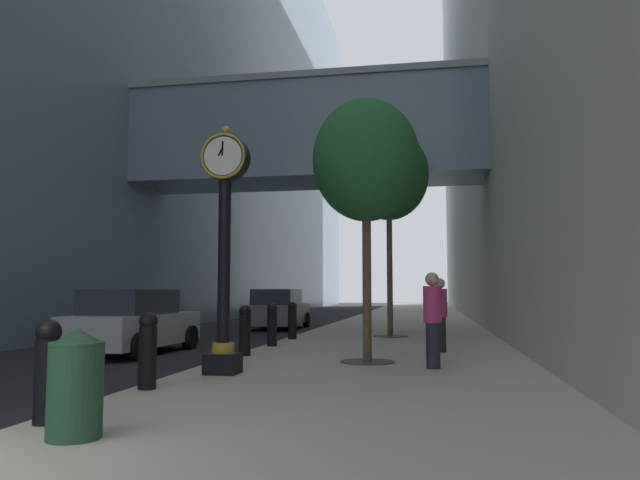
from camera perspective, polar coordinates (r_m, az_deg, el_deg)
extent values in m
plane|color=black|center=(31.28, 2.26, -7.70)|extent=(110.00, 110.00, 0.00)
cube|color=#ADA593|center=(33.99, 8.35, -7.31)|extent=(6.39, 80.00, 0.14)
cube|color=slate|center=(40.23, -13.88, 17.26)|extent=(9.00, 80.00, 33.21)
cube|color=slate|center=(23.43, -1.12, 9.59)|extent=(13.64, 3.20, 3.53)
cube|color=gray|center=(23.97, -1.12, 13.96)|extent=(13.64, 3.40, 0.24)
cube|color=black|center=(10.82, -9.09, -11.34)|extent=(0.55, 0.55, 0.35)
cylinder|color=gold|center=(10.80, -9.07, -9.94)|extent=(0.39, 0.38, 0.18)
cylinder|color=black|center=(10.77, -8.96, -1.95)|extent=(0.22, 0.22, 2.83)
cylinder|color=black|center=(11.01, -8.83, 7.62)|extent=(0.84, 0.28, 0.84)
torus|color=gold|center=(10.87, -9.10, 7.79)|extent=(0.82, 0.05, 0.82)
cylinder|color=white|center=(10.87, -9.09, 7.79)|extent=(0.69, 0.01, 0.69)
cylinder|color=white|center=(11.15, -8.58, 7.46)|extent=(0.69, 0.01, 0.69)
sphere|color=gold|center=(11.13, -8.80, 10.10)|extent=(0.16, 0.16, 0.16)
cube|color=black|center=(10.90, -9.30, 8.17)|extent=(0.10, 0.01, 0.16)
cube|color=black|center=(10.90, -9.12, 8.46)|extent=(0.04, 0.01, 0.26)
cylinder|color=black|center=(7.30, -24.21, -11.96)|extent=(0.26, 0.26, 0.90)
sphere|color=black|center=(7.25, -24.06, -7.86)|extent=(0.27, 0.27, 0.27)
cylinder|color=black|center=(9.35, -15.85, -10.55)|extent=(0.26, 0.26, 0.90)
sphere|color=black|center=(9.31, -15.77, -7.34)|extent=(0.27, 0.27, 0.27)
cylinder|color=black|center=(13.75, -7.05, -8.81)|extent=(0.26, 0.26, 0.90)
sphere|color=black|center=(13.72, -7.03, -6.63)|extent=(0.27, 0.27, 0.27)
cylinder|color=black|center=(16.02, -4.51, -8.27)|extent=(0.26, 0.26, 0.90)
sphere|color=black|center=(16.00, -4.50, -6.40)|extent=(0.27, 0.27, 0.27)
cylinder|color=black|center=(18.31, -2.61, -7.85)|extent=(0.26, 0.26, 0.90)
sphere|color=black|center=(18.29, -2.60, -6.22)|extent=(0.27, 0.27, 0.27)
cylinder|color=#333335|center=(12.45, 4.46, -11.29)|extent=(1.10, 1.10, 0.02)
cylinder|color=brown|center=(12.37, 4.41, -3.76)|extent=(0.18, 0.18, 3.28)
ellipsoid|color=#23602D|center=(12.66, 4.34, 7.48)|extent=(2.21, 2.21, 2.54)
cylinder|color=#333335|center=(19.55, 6.60, -8.93)|extent=(1.10, 1.10, 0.02)
cylinder|color=brown|center=(19.51, 6.54, -2.78)|extent=(0.18, 0.18, 4.21)
ellipsoid|color=#23602D|center=(19.86, 6.46, 6.08)|extent=(2.55, 2.55, 2.94)
cylinder|color=#234C33|center=(6.49, -21.92, -12.91)|extent=(0.52, 0.52, 0.92)
cone|color=#183523|center=(6.43, -21.78, -8.41)|extent=(0.53, 0.53, 0.16)
cylinder|color=#23232D|center=(11.57, 10.54, -9.69)|extent=(0.37, 0.37, 0.83)
cylinder|color=#C6336B|center=(11.53, 10.48, -5.95)|extent=(0.48, 0.48, 0.68)
sphere|color=tan|center=(11.53, 10.44, -3.63)|extent=(0.26, 0.26, 0.26)
cylinder|color=#23232D|center=(14.68, 11.21, -8.68)|extent=(0.37, 0.37, 0.82)
cylinder|color=#C6336B|center=(14.65, 11.16, -5.80)|extent=(0.48, 0.48, 0.66)
sphere|color=tan|center=(14.65, 11.13, -4.02)|extent=(0.25, 0.25, 0.25)
cube|color=#B7BABF|center=(16.10, -17.00, -8.01)|extent=(1.85, 4.26, 0.77)
cube|color=#282D38|center=(15.89, -17.31, -5.58)|extent=(1.59, 2.40, 0.63)
cylinder|color=black|center=(17.79, -17.27, -8.60)|extent=(0.24, 0.65, 0.64)
cylinder|color=black|center=(17.02, -12.08, -8.89)|extent=(0.24, 0.65, 0.64)
cylinder|color=black|center=(15.35, -22.52, -9.08)|extent=(0.24, 0.65, 0.64)
cylinder|color=black|center=(14.45, -16.73, -9.53)|extent=(0.24, 0.65, 0.64)
cube|color=slate|center=(25.74, -3.95, -6.92)|extent=(1.97, 4.45, 0.80)
cube|color=#282D38|center=(25.51, -4.05, -5.35)|extent=(1.70, 2.50, 0.65)
cylinder|color=black|center=(27.43, -5.17, -7.41)|extent=(0.23, 0.64, 0.64)
cylinder|color=black|center=(27.03, -1.27, -7.47)|extent=(0.23, 0.64, 0.64)
cylinder|color=black|center=(24.54, -6.92, -7.70)|extent=(0.23, 0.64, 0.64)
cylinder|color=black|center=(24.09, -2.57, -7.78)|extent=(0.23, 0.64, 0.64)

